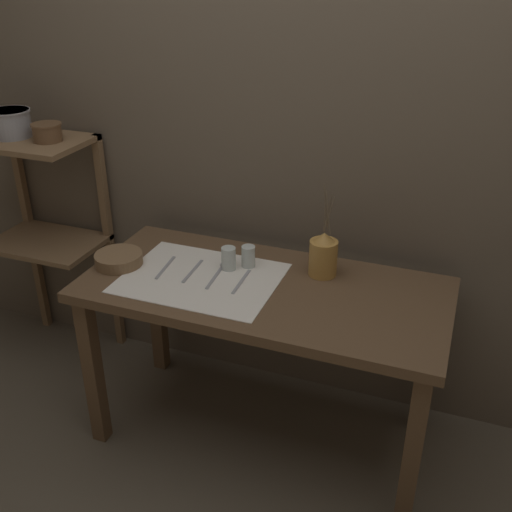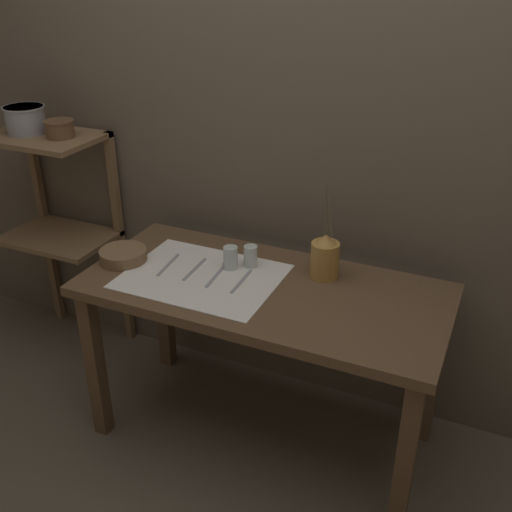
{
  "view_description": "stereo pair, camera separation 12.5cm",
  "coord_description": "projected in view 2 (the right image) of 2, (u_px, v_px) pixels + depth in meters",
  "views": [
    {
      "loc": [
        0.67,
        -1.85,
        1.87
      ],
      "look_at": [
        -0.03,
        0.0,
        0.86
      ],
      "focal_mm": 42.0,
      "sensor_mm": 36.0,
      "label": 1
    },
    {
      "loc": [
        0.78,
        -1.8,
        1.87
      ],
      "look_at": [
        -0.03,
        0.0,
        0.86
      ],
      "focal_mm": 42.0,
      "sensor_mm": 36.0,
      "label": 2
    }
  ],
  "objects": [
    {
      "name": "ground_plane",
      "position": [
        262.0,
        432.0,
        2.6
      ],
      "size": [
        12.0,
        12.0,
        0.0
      ],
      "primitive_type": "plane",
      "color": "brown"
    },
    {
      "name": "linen_cloth",
      "position": [
        202.0,
        276.0,
        2.33
      ],
      "size": [
        0.6,
        0.46,
        0.0
      ],
      "color": "white",
      "rests_on": "wooden_table"
    },
    {
      "name": "spoon_outer",
      "position": [
        222.0,
        269.0,
        2.37
      ],
      "size": [
        0.03,
        0.2,
        0.02
      ],
      "color": "#939399",
      "rests_on": "wooden_table"
    },
    {
      "name": "wooden_bowl",
      "position": [
        123.0,
        255.0,
        2.44
      ],
      "size": [
        0.19,
        0.19,
        0.05
      ],
      "color": "brown",
      "rests_on": "wooden_table"
    },
    {
      "name": "wooden_shelf_unit",
      "position": [
        59.0,
        201.0,
        2.87
      ],
      "size": [
        0.52,
        0.36,
        1.13
      ],
      "color": "brown",
      "rests_on": "ground_plane"
    },
    {
      "name": "glass_tumbler_near",
      "position": [
        231.0,
        258.0,
        2.36
      ],
      "size": [
        0.06,
        0.06,
        0.09
      ],
      "color": "silver",
      "rests_on": "wooden_table"
    },
    {
      "name": "metal_pot_small",
      "position": [
        59.0,
        128.0,
        2.63
      ],
      "size": [
        0.13,
        0.13,
        0.08
      ],
      "color": "brown",
      "rests_on": "wooden_shelf_unit"
    },
    {
      "name": "knife_center",
      "position": [
        168.0,
        265.0,
        2.4
      ],
      "size": [
        0.03,
        0.19,
        0.0
      ],
      "color": "#939399",
      "rests_on": "wooden_table"
    },
    {
      "name": "stone_wall_back",
      "position": [
        307.0,
        137.0,
        2.41
      ],
      "size": [
        7.0,
        0.06,
        2.4
      ],
      "color": "brown",
      "rests_on": "ground_plane"
    },
    {
      "name": "glass_tumbler_far",
      "position": [
        251.0,
        256.0,
        2.38
      ],
      "size": [
        0.05,
        0.05,
        0.09
      ],
      "color": "silver",
      "rests_on": "wooden_table"
    },
    {
      "name": "pitcher_with_flowers",
      "position": [
        325.0,
        257.0,
        2.29
      ],
      "size": [
        0.11,
        0.11,
        0.38
      ],
      "color": "#B7843D",
      "rests_on": "wooden_table"
    },
    {
      "name": "wooden_table",
      "position": [
        263.0,
        308.0,
        2.31
      ],
      "size": [
        1.39,
        0.65,
        0.74
      ],
      "color": "brown",
      "rests_on": "ground_plane"
    },
    {
      "name": "fork_inner",
      "position": [
        241.0,
        281.0,
        2.29
      ],
      "size": [
        0.02,
        0.19,
        0.0
      ],
      "color": "#939399",
      "rests_on": "wooden_table"
    },
    {
      "name": "metal_pot_large",
      "position": [
        25.0,
        119.0,
        2.69
      ],
      "size": [
        0.18,
        0.18,
        0.12
      ],
      "color": "#939399",
      "rests_on": "wooden_shelf_unit"
    },
    {
      "name": "fork_outer",
      "position": [
        194.0,
        270.0,
        2.37
      ],
      "size": [
        0.02,
        0.19,
        0.0
      ],
      "color": "#939399",
      "rests_on": "wooden_table"
    }
  ]
}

